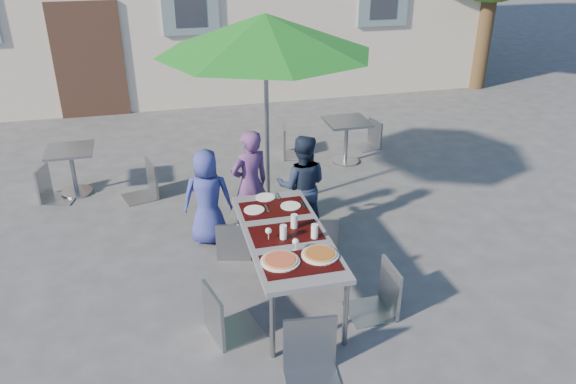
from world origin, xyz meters
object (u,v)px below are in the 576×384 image
object	(u,v)px
child_0	(208,197)
chair_1	(274,209)
chair_0	(233,217)
child_2	(302,186)
bg_chair_r_0	(142,159)
patio_umbrella	(265,35)
bg_chair_l_1	(291,123)
pizza_near_right	(320,254)
dining_table	(286,238)
child_1	(250,184)
chair_5	(313,320)
chair_2	(320,212)
bg_chair_l_0	(47,163)
bg_chair_r_1	(371,119)
chair_4	(383,262)
chair_3	(223,282)
cafe_table_0	(72,165)
pizza_near_left	(280,260)
cafe_table_1	(346,135)

from	to	relation	value
child_0	chair_1	world-z (taller)	child_0
chair_0	chair_1	bearing A→B (deg)	-4.96
child_2	bg_chair_r_0	world-z (taller)	child_2
patio_umbrella	bg_chair_l_1	distance (m)	2.56
pizza_near_right	bg_chair_r_0	world-z (taller)	bg_chair_r_0
dining_table	patio_umbrella	distance (m)	2.57
chair_1	child_1	bearing A→B (deg)	109.33
chair_5	bg_chair_r_0	size ratio (longest dim) A/B	1.08
chair_0	chair_2	xyz separation A→B (m)	(0.99, -0.16, 0.02)
bg_chair_l_0	patio_umbrella	bearing A→B (deg)	-18.98
chair_5	bg_chair_l_0	world-z (taller)	chair_5
chair_5	bg_chair_r_0	world-z (taller)	chair_5
child_2	bg_chair_r_1	xyz separation A→B (m)	(1.93, 2.55, -0.14)
chair_2	patio_umbrella	size ratio (longest dim) A/B	0.35
patio_umbrella	chair_4	bearing A→B (deg)	-76.33
child_2	bg_chair_r_1	bearing A→B (deg)	-109.76
child_0	child_2	world-z (taller)	child_2
dining_table	chair_0	xyz separation A→B (m)	(-0.40, 0.88, -0.18)
chair_3	chair_5	size ratio (longest dim) A/B	0.98
bg_chair_r_1	chair_1	bearing A→B (deg)	-128.92
cafe_table_0	patio_umbrella	bearing A→B (deg)	-23.45
child_0	chair_5	world-z (taller)	child_0
child_1	chair_1	size ratio (longest dim) A/B	1.39
bg_chair_l_0	pizza_near_left	bearing A→B (deg)	-54.62
child_0	chair_0	bearing A→B (deg)	126.18
pizza_near_left	bg_chair_l_0	xyz separation A→B (m)	(-2.46, 3.47, -0.22)
chair_5	patio_umbrella	bearing A→B (deg)	84.34
patio_umbrella	bg_chair_r_1	size ratio (longest dim) A/B	3.04
chair_4	bg_chair_l_1	bearing A→B (deg)	87.87
dining_table	chair_1	size ratio (longest dim) A/B	1.87
dining_table	cafe_table_1	size ratio (longest dim) A/B	2.61
child_0	cafe_table_1	world-z (taller)	child_0
chair_2	cafe_table_0	world-z (taller)	chair_2
chair_3	bg_chair_l_1	distance (m)	4.51
bg_chair_l_1	child_0	bearing A→B (deg)	-124.27
chair_1	chair_4	distance (m)	1.54
bg_chair_r_0	bg_chair_r_1	xyz separation A→B (m)	(3.79, 1.02, -0.06)
bg_chair_r_1	child_0	bearing A→B (deg)	-141.23
chair_1	chair_5	world-z (taller)	chair_5
chair_1	cafe_table_0	distance (m)	3.30
pizza_near_right	pizza_near_left	bearing A→B (deg)	-178.31
chair_1	bg_chair_l_0	distance (m)	3.45
pizza_near_left	chair_4	xyz separation A→B (m)	(1.02, 0.01, -0.18)
patio_umbrella	bg_chair_r_0	xyz separation A→B (m)	(-1.60, 0.77, -1.75)
child_1	chair_2	bearing A→B (deg)	118.90
chair_4	dining_table	bearing A→B (deg)	150.16
chair_0	bg_chair_l_0	bearing A→B (deg)	136.95
bg_chair_r_0	bg_chair_r_1	distance (m)	3.93
child_2	chair_1	xyz separation A→B (m)	(-0.44, -0.38, -0.07)
chair_0	bg_chair_r_0	bearing A→B (deg)	117.23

